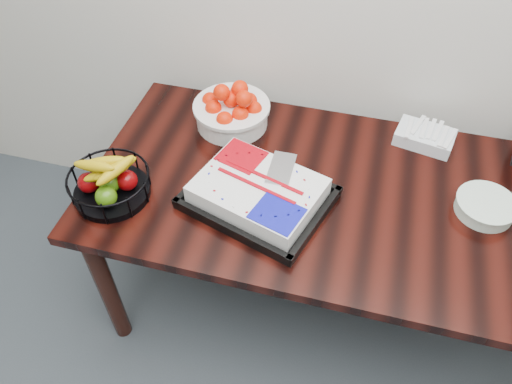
% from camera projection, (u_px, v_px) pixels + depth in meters
% --- Properties ---
extents(table, '(1.80, 0.90, 0.75)m').
position_uv_depth(table, '(336.00, 208.00, 1.84)').
color(table, black).
rests_on(table, ground).
extents(cake_tray, '(0.55, 0.49, 0.10)m').
position_uv_depth(cake_tray, '(258.00, 193.00, 1.71)').
color(cake_tray, black).
rests_on(cake_tray, table).
extents(tangerine_bowl, '(0.31, 0.31, 0.19)m').
position_uv_depth(tangerine_bowl, '(232.00, 107.00, 1.97)').
color(tangerine_bowl, white).
rests_on(tangerine_bowl, table).
extents(fruit_basket, '(0.28, 0.28, 0.15)m').
position_uv_depth(fruit_basket, '(110.00, 183.00, 1.72)').
color(fruit_basket, black).
rests_on(fruit_basket, table).
extents(plate_stack, '(0.20, 0.20, 0.05)m').
position_uv_depth(plate_stack, '(485.00, 207.00, 1.69)').
color(plate_stack, white).
rests_on(plate_stack, table).
extents(fork_bag, '(0.24, 0.18, 0.06)m').
position_uv_depth(fork_bag, '(425.00, 137.00, 1.93)').
color(fork_bag, silver).
rests_on(fork_bag, table).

